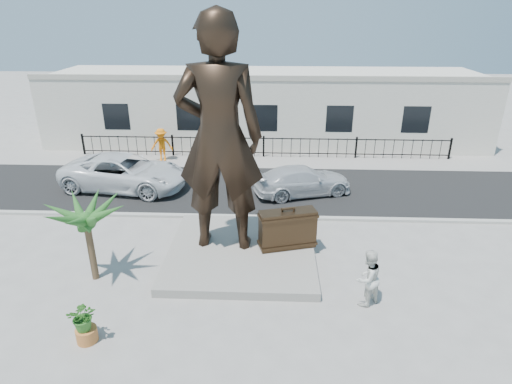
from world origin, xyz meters
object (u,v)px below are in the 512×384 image
(statue, at_px, (219,137))
(tourist, at_px, (368,278))
(suitcase, at_px, (288,229))
(car_white, at_px, (125,172))

(statue, bearing_deg, tourist, 148.94)
(statue, relative_size, suitcase, 4.02)
(statue, height_order, suitcase, statue)
(suitcase, height_order, car_white, suitcase)
(statue, distance_m, car_white, 8.62)
(car_white, bearing_deg, statue, -127.66)
(tourist, height_order, car_white, tourist)
(suitcase, bearing_deg, statue, 160.65)
(suitcase, relative_size, car_white, 0.33)
(tourist, bearing_deg, car_white, -76.94)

